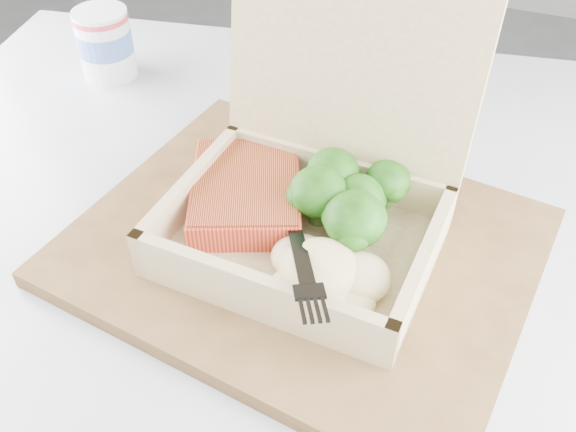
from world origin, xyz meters
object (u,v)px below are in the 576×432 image
at_px(cafe_table, 252,372).
at_px(paper_cup, 105,42).
at_px(takeout_container, 317,180).
at_px(serving_tray, 303,247).

bearing_deg(cafe_table, paper_cup, 142.79).
relative_size(cafe_table, takeout_container, 4.19).
distance_m(takeout_container, paper_cup, 0.37).
distance_m(serving_tray, takeout_container, 0.06).
height_order(cafe_table, paper_cup, paper_cup).
relative_size(takeout_container, paper_cup, 2.76).
bearing_deg(cafe_table, serving_tray, 16.14).
bearing_deg(serving_tray, paper_cup, 149.15).
height_order(serving_tray, paper_cup, paper_cup).
xyz_separation_m(serving_tray, takeout_container, (0.00, 0.02, 0.06)).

